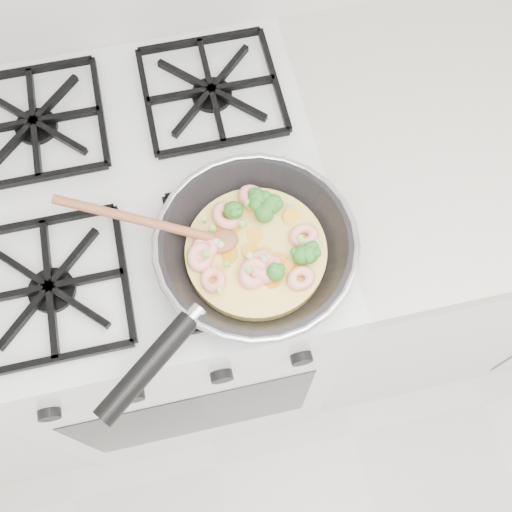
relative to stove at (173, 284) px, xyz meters
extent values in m
cube|color=silver|center=(0.00, 0.00, -0.01)|extent=(0.60, 0.60, 0.90)
cube|color=black|center=(0.00, -0.30, -0.01)|extent=(0.48, 0.00, 0.40)
cube|color=black|center=(0.00, 0.00, 0.45)|extent=(0.56, 0.56, 0.02)
cube|color=silver|center=(0.80, 0.00, -0.03)|extent=(1.00, 0.58, 0.86)
torus|color=#BBBBC2|center=(0.16, -0.17, 0.52)|extent=(0.30, 0.30, 0.01)
cylinder|color=black|center=(-0.02, -0.31, 0.52)|extent=(0.15, 0.13, 0.03)
cylinder|color=#FFDF6E|center=(0.16, -0.17, 0.48)|extent=(0.21, 0.21, 0.02)
ellipsoid|color=#9A5538|center=(0.11, -0.15, 0.50)|extent=(0.06, 0.05, 0.01)
cylinder|color=#9A5538|center=(-0.01, -0.10, 0.53)|extent=(0.22, 0.10, 0.05)
torus|color=#FFAE96|center=(0.08, -0.16, 0.50)|extent=(0.06, 0.07, 0.02)
torus|color=#FFAE96|center=(0.16, -0.20, 0.50)|extent=(0.07, 0.06, 0.02)
torus|color=#FFAE96|center=(0.09, -0.21, 0.50)|extent=(0.05, 0.05, 0.02)
torus|color=#FFAE96|center=(0.14, -0.21, 0.50)|extent=(0.07, 0.07, 0.03)
torus|color=#FFAE96|center=(0.23, -0.17, 0.50)|extent=(0.04, 0.05, 0.02)
torus|color=#FFAE96|center=(0.16, -0.21, 0.50)|extent=(0.07, 0.07, 0.03)
torus|color=#FFAE96|center=(0.21, -0.23, 0.50)|extent=(0.05, 0.05, 0.02)
torus|color=#FFAE96|center=(0.12, -0.11, 0.50)|extent=(0.07, 0.07, 0.02)
torus|color=#FFAE96|center=(0.07, -0.17, 0.50)|extent=(0.06, 0.06, 0.02)
torus|color=#FFAE96|center=(0.17, -0.09, 0.50)|extent=(0.07, 0.07, 0.03)
ellipsoid|color=#388029|center=(0.22, -0.20, 0.51)|extent=(0.04, 0.04, 0.03)
ellipsoid|color=#388029|center=(0.19, -0.11, 0.51)|extent=(0.04, 0.04, 0.03)
ellipsoid|color=#388029|center=(0.14, -0.11, 0.51)|extent=(0.04, 0.04, 0.03)
ellipsoid|color=#388029|center=(0.17, -0.10, 0.51)|extent=(0.04, 0.04, 0.03)
ellipsoid|color=#388029|center=(0.18, -0.13, 0.51)|extent=(0.04, 0.04, 0.03)
ellipsoid|color=#388029|center=(0.21, -0.20, 0.51)|extent=(0.04, 0.04, 0.03)
ellipsoid|color=#388029|center=(0.19, -0.12, 0.51)|extent=(0.03, 0.03, 0.03)
ellipsoid|color=#388029|center=(0.17, -0.22, 0.51)|extent=(0.03, 0.03, 0.03)
cylinder|color=#F8A21F|center=(0.11, -0.17, 0.49)|extent=(0.04, 0.04, 0.01)
cylinder|color=#F8A21F|center=(0.13, -0.13, 0.49)|extent=(0.04, 0.04, 0.00)
cylinder|color=#F8A21F|center=(0.19, -0.21, 0.49)|extent=(0.03, 0.03, 0.01)
cylinder|color=#F8A21F|center=(0.11, -0.13, 0.49)|extent=(0.03, 0.03, 0.01)
cylinder|color=#F8A21F|center=(0.15, -0.17, 0.49)|extent=(0.04, 0.04, 0.00)
cylinder|color=#F8A21F|center=(0.16, -0.15, 0.49)|extent=(0.03, 0.03, 0.01)
cylinder|color=#F8A21F|center=(0.17, -0.10, 0.49)|extent=(0.04, 0.04, 0.01)
cylinder|color=#F8A21F|center=(0.17, -0.22, 0.49)|extent=(0.03, 0.03, 0.01)
cylinder|color=#F8A21F|center=(0.18, -0.20, 0.49)|extent=(0.03, 0.03, 0.01)
cylinder|color=#F8A21F|center=(0.21, -0.22, 0.49)|extent=(0.04, 0.04, 0.01)
cylinder|color=#F8A21F|center=(0.17, -0.18, 0.49)|extent=(0.04, 0.04, 0.01)
cylinder|color=#F8A21F|center=(0.22, -0.13, 0.49)|extent=(0.04, 0.04, 0.01)
cylinder|color=#F8A21F|center=(0.08, -0.17, 0.49)|extent=(0.04, 0.04, 0.01)
cylinder|color=#B7CD91|center=(0.22, -0.12, 0.52)|extent=(0.01, 0.01, 0.01)
cylinder|color=#8AC44E|center=(0.10, -0.13, 0.51)|extent=(0.01, 0.01, 0.01)
cylinder|color=#8AC44E|center=(0.09, -0.12, 0.51)|extent=(0.01, 0.01, 0.01)
cylinder|color=#8AC44E|center=(0.16, -0.11, 0.52)|extent=(0.01, 0.01, 0.01)
cylinder|color=#8AC44E|center=(0.09, -0.23, 0.52)|extent=(0.01, 0.01, 0.01)
cylinder|color=#8AC44E|center=(0.08, -0.17, 0.52)|extent=(0.01, 0.01, 0.01)
cylinder|color=#B7CD91|center=(0.10, -0.16, 0.51)|extent=(0.01, 0.01, 0.01)
cylinder|color=#B7CD91|center=(0.24, -0.20, 0.51)|extent=(0.01, 0.01, 0.01)
cylinder|color=#B7CD91|center=(0.24, -0.19, 0.51)|extent=(0.01, 0.01, 0.01)
cylinder|color=#8AC44E|center=(0.20, -0.12, 0.52)|extent=(0.01, 0.01, 0.01)
cylinder|color=#B7CD91|center=(0.11, -0.16, 0.51)|extent=(0.01, 0.01, 0.01)
cylinder|color=#8AC44E|center=(0.22, -0.18, 0.51)|extent=(0.01, 0.01, 0.01)
cylinder|color=#8AC44E|center=(0.11, -0.19, 0.51)|extent=(0.01, 0.01, 0.01)
cylinder|color=#8AC44E|center=(0.20, -0.11, 0.51)|extent=(0.01, 0.01, 0.01)
cylinder|color=#8AC44E|center=(0.14, -0.21, 0.52)|extent=(0.01, 0.01, 0.01)
cylinder|color=#B7CD91|center=(0.16, -0.20, 0.52)|extent=(0.01, 0.01, 0.01)
cylinder|color=#B7CD91|center=(0.14, -0.19, 0.51)|extent=(0.01, 0.01, 0.01)
cylinder|color=#8AC44E|center=(0.14, -0.14, 0.52)|extent=(0.01, 0.01, 0.01)
camera|label=1|loc=(0.08, -0.52, 1.29)|focal=42.71mm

